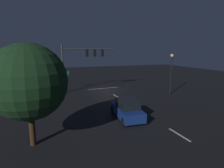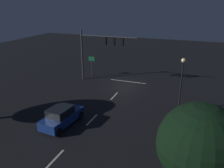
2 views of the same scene
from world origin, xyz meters
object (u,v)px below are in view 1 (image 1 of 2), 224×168
Objects in this scene: car_approaching at (127,109)px; tree_right_near at (28,82)px; traffic_signal_assembly at (83,58)px; street_lamp_left_kerb at (171,67)px; route_sign at (66,76)px.

tree_right_near is at bearing 15.97° from car_approaching.
traffic_signal_assembly reaches higher than street_lamp_left_kerb.
car_approaching is (-1.33, 11.92, -4.03)m from traffic_signal_assembly.
car_approaching is at bearing 96.38° from traffic_signal_assembly.
route_sign is at bearing -37.42° from traffic_signal_assembly.
tree_right_near is at bearing 26.21° from street_lamp_left_kerb.
route_sign is (3.52, -13.60, 1.31)m from car_approaching.
traffic_signal_assembly is 1.71× the size of car_approaching.
route_sign is (12.91, -7.42, -1.67)m from street_lamp_left_kerb.
street_lamp_left_kerb is (-10.72, 5.74, -1.06)m from traffic_signal_assembly.
route_sign is 0.46× the size of tree_right_near.
street_lamp_left_kerb is at bearing 150.11° from route_sign.
tree_right_near is (16.94, 8.34, 0.26)m from street_lamp_left_kerb.
street_lamp_left_kerb is 0.85× the size of tree_right_near.
car_approaching is 0.71× the size of tree_right_near.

